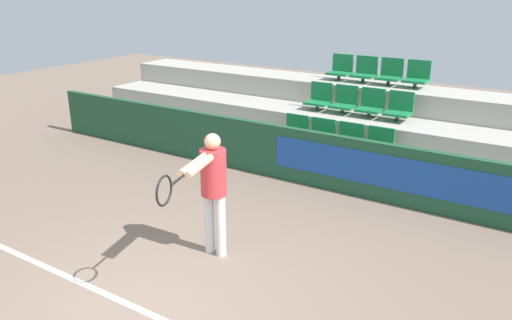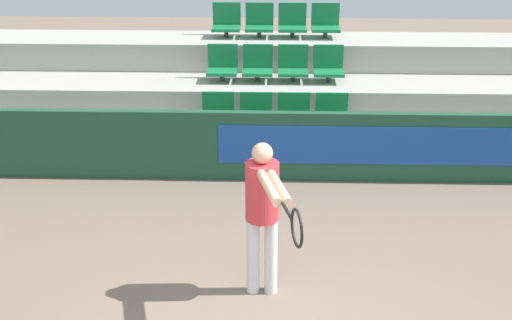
{
  "view_description": "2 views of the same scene",
  "coord_description": "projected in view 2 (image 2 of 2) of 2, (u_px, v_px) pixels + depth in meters",
  "views": [
    {
      "loc": [
        3.4,
        -3.09,
        3.34
      ],
      "look_at": [
        -0.2,
        2.6,
        0.94
      ],
      "focal_mm": 35.0,
      "sensor_mm": 36.0,
      "label": 1
    },
    {
      "loc": [
        0.01,
        -4.7,
        4.09
      ],
      "look_at": [
        -0.19,
        2.41,
        1.06
      ],
      "focal_mm": 50.0,
      "sensor_mm": 36.0,
      "label": 2
    }
  ],
  "objects": [
    {
      "name": "stadium_chair_8",
      "position": [
        226.0,
        22.0,
        11.78
      ],
      "size": [
        0.46,
        0.4,
        0.54
      ],
      "color": "#333333",
      "rests_on": "bleacher_tier_back"
    },
    {
      "name": "stadium_chair_5",
      "position": [
        258.0,
        66.0,
        11.0
      ],
      "size": [
        0.46,
        0.4,
        0.54
      ],
      "color": "#333333",
      "rests_on": "bleacher_tier_middle"
    },
    {
      "name": "stadium_chair_9",
      "position": [
        259.0,
        23.0,
        11.76
      ],
      "size": [
        0.46,
        0.4,
        0.54
      ],
      "color": "#333333",
      "rests_on": "bleacher_tier_back"
    },
    {
      "name": "stadium_chair_1",
      "position": [
        256.0,
        115.0,
        10.23
      ],
      "size": [
        0.46,
        0.4,
        0.54
      ],
      "color": "#333333",
      "rests_on": "bleacher_tier_front"
    },
    {
      "name": "bleacher_tier_middle",
      "position": [
        275.0,
        110.0,
        11.14
      ],
      "size": [
        12.33,
        1.02,
        0.9
      ],
      "color": "#ADA89E",
      "rests_on": "ground"
    },
    {
      "name": "bleacher_tier_front",
      "position": [
        274.0,
        148.0,
        10.29
      ],
      "size": [
        12.33,
        1.02,
        0.45
      ],
      "color": "#ADA89E",
      "rests_on": "ground"
    },
    {
      "name": "stadium_chair_6",
      "position": [
        293.0,
        66.0,
        10.98
      ],
      "size": [
        0.46,
        0.4,
        0.54
      ],
      "color": "#333333",
      "rests_on": "bleacher_tier_middle"
    },
    {
      "name": "tennis_player",
      "position": [
        264.0,
        206.0,
        6.83
      ],
      "size": [
        0.51,
        1.52,
        1.63
      ],
      "rotation": [
        0.0,
        0.0,
        0.24
      ],
      "color": "silver",
      "rests_on": "ground"
    },
    {
      "name": "stadium_chair_4",
      "position": [
        222.0,
        65.0,
        11.01
      ],
      "size": [
        0.46,
        0.4,
        0.54
      ],
      "color": "#333333",
      "rests_on": "bleacher_tier_middle"
    },
    {
      "name": "barrier_wall",
      "position": [
        278.0,
        146.0,
        9.64
      ],
      "size": [
        12.73,
        0.14,
        0.97
      ],
      "color": "#1E4C33",
      "rests_on": "ground"
    },
    {
      "name": "stadium_chair_2",
      "position": [
        294.0,
        115.0,
        10.22
      ],
      "size": [
        0.46,
        0.4,
        0.54
      ],
      "color": "#333333",
      "rests_on": "bleacher_tier_front"
    },
    {
      "name": "bleacher_tier_back",
      "position": [
        275.0,
        78.0,
        12.0
      ],
      "size": [
        12.33,
        1.02,
        1.35
      ],
      "color": "#ADA89E",
      "rests_on": "ground"
    },
    {
      "name": "stadium_chair_0",
      "position": [
        218.0,
        115.0,
        10.25
      ],
      "size": [
        0.46,
        0.4,
        0.54
      ],
      "color": "#333333",
      "rests_on": "bleacher_tier_front"
    },
    {
      "name": "stadium_chair_11",
      "position": [
        325.0,
        23.0,
        11.73
      ],
      "size": [
        0.46,
        0.4,
        0.54
      ],
      "color": "#333333",
      "rests_on": "bleacher_tier_back"
    },
    {
      "name": "stadium_chair_3",
      "position": [
        332.0,
        116.0,
        10.21
      ],
      "size": [
        0.46,
        0.4,
        0.54
      ],
      "color": "#333333",
      "rests_on": "bleacher_tier_front"
    },
    {
      "name": "stadium_chair_10",
      "position": [
        292.0,
        23.0,
        11.75
      ],
      "size": [
        0.46,
        0.4,
        0.54
      ],
      "color": "#333333",
      "rests_on": "bleacher_tier_back"
    },
    {
      "name": "stadium_chair_7",
      "position": [
        328.0,
        66.0,
        10.97
      ],
      "size": [
        0.46,
        0.4,
        0.54
      ],
      "color": "#333333",
      "rests_on": "bleacher_tier_middle"
    }
  ]
}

